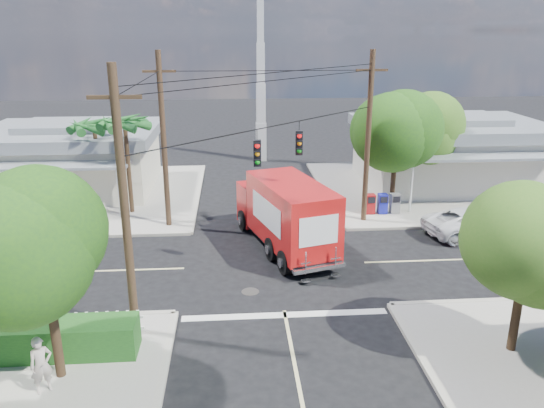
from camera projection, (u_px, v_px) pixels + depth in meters
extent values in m
plane|color=black|center=(275.00, 265.00, 23.38)|extent=(120.00, 120.00, 0.00)
cube|color=#9D988E|center=(429.00, 188.00, 34.56)|extent=(14.00, 14.00, 0.14)
cube|color=#A6A193|center=(323.00, 190.00, 34.06)|extent=(0.25, 14.00, 0.14)
cube|color=#A6A193|center=(477.00, 226.00, 27.93)|extent=(14.00, 0.25, 0.14)
cube|color=#9D988E|center=(85.00, 196.00, 32.98)|extent=(14.00, 14.00, 0.14)
cube|color=#A6A193|center=(198.00, 193.00, 33.49)|extent=(0.25, 14.00, 0.14)
cube|color=#A6A193|center=(49.00, 237.00, 26.35)|extent=(14.00, 0.25, 0.14)
cube|color=beige|center=(262.00, 198.00, 32.85)|extent=(0.12, 12.00, 0.01)
cube|color=beige|center=(494.00, 258.00, 24.09)|extent=(12.00, 0.12, 0.01)
cube|color=beige|center=(43.00, 273.00, 22.66)|extent=(12.00, 0.12, 0.01)
cube|color=silver|center=(285.00, 315.00, 19.30)|extent=(7.50, 0.40, 0.01)
cube|color=beige|center=(449.00, 158.00, 35.07)|extent=(11.00, 8.00, 3.40)
cube|color=gray|center=(452.00, 127.00, 34.43)|extent=(11.80, 8.80, 0.70)
cube|color=gray|center=(453.00, 119.00, 34.27)|extent=(6.05, 4.40, 0.50)
cube|color=gray|center=(485.00, 157.00, 30.05)|extent=(9.90, 1.80, 0.15)
cylinder|color=silver|center=(411.00, 187.00, 29.43)|extent=(0.12, 0.12, 2.90)
cube|color=beige|center=(72.00, 164.00, 33.81)|extent=(10.00, 8.00, 3.20)
cube|color=gray|center=(69.00, 134.00, 33.20)|extent=(10.80, 8.80, 0.70)
cube|color=gray|center=(68.00, 126.00, 33.05)|extent=(5.50, 4.40, 0.50)
cube|color=gray|center=(45.00, 166.00, 28.83)|extent=(9.00, 1.80, 0.15)
cylinder|color=silver|center=(119.00, 192.00, 28.78)|extent=(0.12, 0.12, 2.70)
cube|color=silver|center=(261.00, 142.00, 41.89)|extent=(0.80, 0.80, 3.00)
cube|color=silver|center=(261.00, 103.00, 40.96)|extent=(0.70, 0.70, 3.00)
cube|color=silver|center=(261.00, 63.00, 40.02)|extent=(0.60, 0.60, 3.00)
cube|color=silver|center=(260.00, 21.00, 39.08)|extent=(0.50, 0.50, 3.00)
cylinder|color=#422D1C|center=(53.00, 320.00, 15.14)|extent=(0.28, 0.28, 3.71)
sphere|color=#1F4B18|center=(42.00, 245.00, 14.42)|extent=(3.71, 3.71, 3.71)
sphere|color=#1F4B18|center=(29.00, 234.00, 14.51)|extent=(3.02, 3.02, 3.02)
sphere|color=#1F4B18|center=(53.00, 253.00, 14.20)|extent=(3.25, 3.25, 3.25)
cylinder|color=#422D1C|center=(394.00, 175.00, 29.65)|extent=(0.28, 0.28, 4.10)
sphere|color=#1F4B18|center=(397.00, 129.00, 28.85)|extent=(4.10, 4.10, 4.10)
sphere|color=#1F4B18|center=(389.00, 124.00, 28.93)|extent=(3.33, 3.33, 3.33)
sphere|color=#1F4B18|center=(405.00, 132.00, 28.63)|extent=(3.58, 3.58, 3.58)
cylinder|color=#422D1C|center=(425.00, 168.00, 32.00)|extent=(0.28, 0.28, 3.58)
sphere|color=#38691D|center=(428.00, 132.00, 31.30)|extent=(3.58, 3.58, 3.58)
sphere|color=#38691D|center=(421.00, 127.00, 31.39)|extent=(2.91, 2.91, 2.91)
sphere|color=#38691D|center=(436.00, 134.00, 31.08)|extent=(3.14, 3.14, 3.14)
cylinder|color=#422D1C|center=(518.00, 301.00, 16.47)|extent=(0.28, 0.28, 3.46)
sphere|color=#38691D|center=(529.00, 236.00, 15.80)|extent=(3.46, 3.46, 3.46)
sphere|color=#38691D|center=(514.00, 227.00, 15.89)|extent=(2.81, 2.81, 2.81)
cylinder|color=#422D1C|center=(129.00, 169.00, 29.12)|extent=(0.24, 0.24, 5.00)
cone|color=#1F5F24|center=(142.00, 121.00, 28.37)|extent=(0.50, 2.06, 0.98)
cone|color=#1F5F24|center=(137.00, 119.00, 29.01)|extent=(1.92, 1.68, 0.98)
cone|color=#1F5F24|center=(124.00, 119.00, 29.12)|extent=(2.12, 0.95, 0.98)
cone|color=#1F5F24|center=(111.00, 120.00, 28.62)|extent=(1.34, 2.07, 0.98)
cone|color=#1F5F24|center=(107.00, 123.00, 27.88)|extent=(1.34, 2.07, 0.98)
cone|color=#1F5F24|center=(117.00, 124.00, 27.46)|extent=(2.12, 0.95, 0.98)
cone|color=#1F5F24|center=(133.00, 123.00, 27.68)|extent=(1.92, 1.68, 0.98)
cylinder|color=#422D1C|center=(98.00, 166.00, 30.46)|extent=(0.24, 0.24, 4.60)
cone|color=#1F5F24|center=(110.00, 124.00, 29.77)|extent=(0.50, 2.06, 0.98)
cone|color=#1F5F24|center=(107.00, 122.00, 30.42)|extent=(1.92, 1.68, 0.98)
cone|color=#1F5F24|center=(94.00, 122.00, 30.53)|extent=(2.12, 0.95, 0.98)
cone|color=#1F5F24|center=(81.00, 124.00, 30.02)|extent=(1.34, 2.07, 0.98)
cone|color=#1F5F24|center=(77.00, 126.00, 29.28)|extent=(1.34, 2.07, 0.98)
cone|color=#1F5F24|center=(86.00, 127.00, 28.86)|extent=(2.12, 0.95, 0.98)
cone|color=#1F5F24|center=(101.00, 127.00, 29.08)|extent=(1.92, 1.68, 0.98)
cylinder|color=#473321|center=(125.00, 210.00, 16.67)|extent=(0.28, 0.28, 9.00)
cube|color=#473321|center=(114.00, 97.00, 15.58)|extent=(1.60, 0.12, 0.12)
cylinder|color=#473321|center=(368.00, 140.00, 27.27)|extent=(0.28, 0.28, 9.00)
cube|color=#473321|center=(372.00, 70.00, 26.18)|extent=(1.60, 0.12, 0.12)
cylinder|color=#473321|center=(164.00, 143.00, 26.52)|extent=(0.28, 0.28, 9.00)
cube|color=#473321|center=(159.00, 71.00, 25.43)|extent=(1.60, 0.12, 0.12)
cylinder|color=black|center=(276.00, 126.00, 21.44)|extent=(10.43, 10.43, 0.04)
cube|color=black|center=(257.00, 153.00, 20.92)|extent=(0.30, 0.24, 1.05)
sphere|color=red|center=(257.00, 146.00, 20.69)|extent=(0.20, 0.20, 0.20)
cube|color=black|center=(299.00, 143.00, 22.86)|extent=(0.30, 0.24, 1.05)
sphere|color=red|center=(299.00, 136.00, 22.62)|extent=(0.20, 0.20, 0.20)
cube|color=silver|center=(53.00, 331.00, 17.36)|extent=(5.94, 0.05, 0.08)
cube|color=silver|center=(51.00, 320.00, 17.23)|extent=(5.94, 0.05, 0.08)
cube|color=silver|center=(139.00, 324.00, 17.51)|extent=(0.09, 0.06, 1.00)
cube|color=#1A461A|center=(37.00, 340.00, 16.52)|extent=(6.20, 1.20, 1.10)
cube|color=maroon|center=(370.00, 204.00, 29.45)|extent=(0.50, 0.50, 1.10)
cube|color=#161B9E|center=(383.00, 204.00, 29.50)|extent=(0.50, 0.50, 1.10)
cube|color=slate|center=(395.00, 203.00, 29.55)|extent=(0.50, 0.50, 1.10)
cube|color=black|center=(284.00, 236.00, 25.26)|extent=(4.31, 7.88, 0.24)
cube|color=red|center=(263.00, 203.00, 27.64)|extent=(2.70, 2.25, 2.13)
cube|color=black|center=(258.00, 192.00, 28.12)|extent=(2.02, 0.82, 0.92)
cube|color=silver|center=(257.00, 210.00, 28.62)|extent=(2.17, 0.75, 0.34)
cube|color=red|center=(291.00, 213.00, 24.03)|extent=(3.93, 6.08, 2.81)
cube|color=white|center=(316.00, 207.00, 24.40)|extent=(1.02, 3.35, 1.26)
cube|color=white|center=(266.00, 213.00, 23.57)|extent=(1.02, 3.35, 1.26)
cube|color=white|center=(319.00, 231.00, 21.48)|extent=(1.68, 0.52, 1.26)
cube|color=silver|center=(319.00, 268.00, 21.86)|extent=(2.30, 0.90, 0.17)
cube|color=silver|center=(306.00, 263.00, 21.40)|extent=(0.43, 0.18, 0.97)
cube|color=silver|center=(335.00, 258.00, 21.86)|extent=(0.43, 0.18, 0.97)
cylinder|color=black|center=(243.00, 220.00, 27.37)|extent=(0.60, 1.11, 1.07)
cylinder|color=black|center=(283.00, 215.00, 28.13)|extent=(0.60, 1.11, 1.07)
cylinder|color=black|center=(285.00, 263.00, 22.38)|extent=(0.60, 1.11, 1.07)
cylinder|color=black|center=(332.00, 255.00, 23.14)|extent=(0.60, 1.11, 1.07)
imported|color=silver|center=(473.00, 222.00, 26.64)|extent=(5.34, 3.27, 1.38)
imported|color=#C2B1A6|center=(41.00, 365.00, 14.77)|extent=(0.74, 0.68, 1.70)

